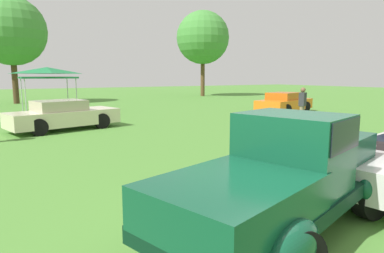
# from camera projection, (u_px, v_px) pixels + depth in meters

# --- Properties ---
(ground_plane) EXTENTS (120.00, 120.00, 0.00)m
(ground_plane) POSITION_uv_depth(u_px,v_px,m) (280.00, 242.00, 4.53)
(ground_plane) COLOR #4C8433
(feature_pickup_truck) EXTENTS (4.69, 2.75, 1.70)m
(feature_pickup_truck) POSITION_uv_depth(u_px,v_px,m) (289.00, 174.00, 4.64)
(feature_pickup_truck) COLOR black
(feature_pickup_truck) RESTS_ON ground_plane
(show_car_cream) EXTENTS (4.58, 2.63, 1.22)m
(show_car_cream) POSITION_uv_depth(u_px,v_px,m) (63.00, 115.00, 13.80)
(show_car_cream) COLOR beige
(show_car_cream) RESTS_ON ground_plane
(show_car_orange) EXTENTS (4.54, 2.84, 1.22)m
(show_car_orange) POSITION_uv_depth(u_px,v_px,m) (285.00, 103.00, 20.19)
(show_car_orange) COLOR orange
(show_car_orange) RESTS_ON ground_plane
(spectator_by_row) EXTENTS (0.46, 0.38, 1.69)m
(spectator_by_row) POSITION_uv_depth(u_px,v_px,m) (302.00, 105.00, 15.15)
(spectator_by_row) COLOR #7F7056
(spectator_by_row) RESTS_ON ground_plane
(canopy_tent_center_field) EXTENTS (2.97, 2.97, 2.71)m
(canopy_tent_center_field) POSITION_uv_depth(u_px,v_px,m) (47.00, 72.00, 19.74)
(canopy_tent_center_field) COLOR #B7B7BC
(canopy_tent_center_field) RESTS_ON ground_plane
(treeline_mid_left) EXTENTS (5.31, 5.31, 8.30)m
(treeline_mid_left) POSITION_uv_depth(u_px,v_px,m) (11.00, 31.00, 26.03)
(treeline_mid_left) COLOR #47331E
(treeline_mid_left) RESTS_ON ground_plane
(treeline_center) EXTENTS (5.63, 5.63, 9.07)m
(treeline_center) POSITION_uv_depth(u_px,v_px,m) (203.00, 38.00, 35.99)
(treeline_center) COLOR brown
(treeline_center) RESTS_ON ground_plane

